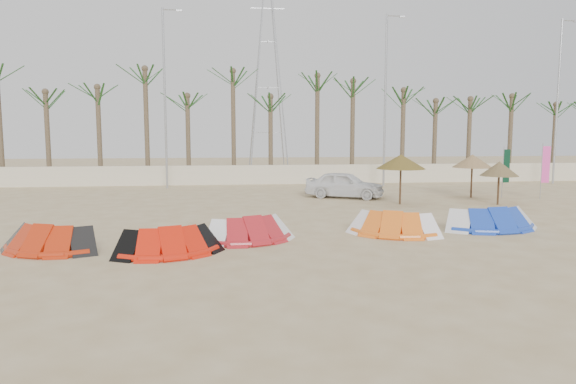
{
  "coord_description": "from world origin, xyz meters",
  "views": [
    {
      "loc": [
        -2.21,
        -12.72,
        3.48
      ],
      "look_at": [
        0.0,
        6.0,
        1.3
      ],
      "focal_mm": 32.0,
      "sensor_mm": 36.0,
      "label": 1
    }
  ],
  "objects": [
    {
      "name": "ground",
      "position": [
        0.0,
        0.0,
        0.0
      ],
      "size": [
        120.0,
        120.0,
        0.0
      ],
      "primitive_type": "plane",
      "color": "#CCB88C",
      "rests_on": "ground"
    },
    {
      "name": "boundary_wall",
      "position": [
        0.0,
        22.0,
        0.65
      ],
      "size": [
        60.0,
        0.3,
        1.3
      ],
      "primitive_type": "cube",
      "color": "beige",
      "rests_on": "ground"
    },
    {
      "name": "palm_line",
      "position": [
        0.67,
        23.5,
        6.44
      ],
      "size": [
        52.0,
        4.0,
        7.7
      ],
      "color": "brown",
      "rests_on": "ground"
    },
    {
      "name": "lamp_b",
      "position": [
        -5.96,
        20.0,
        5.77
      ],
      "size": [
        1.25,
        0.14,
        11.0
      ],
      "color": "#A5A8AD",
      "rests_on": "ground"
    },
    {
      "name": "lamp_c",
      "position": [
        8.04,
        20.0,
        5.77
      ],
      "size": [
        1.25,
        0.14,
        11.0
      ],
      "color": "#A5A8AD",
      "rests_on": "ground"
    },
    {
      "name": "lamp_d",
      "position": [
        20.04,
        20.0,
        5.77
      ],
      "size": [
        1.25,
        0.14,
        11.0
      ],
      "color": "#A5A8AD",
      "rests_on": "ground"
    },
    {
      "name": "pylon",
      "position": [
        1.0,
        28.0,
        0.0
      ],
      "size": [
        3.0,
        3.0,
        14.0
      ],
      "primitive_type": null,
      "color": "#A5A8AD",
      "rests_on": "ground"
    },
    {
      "name": "kite_red_left",
      "position": [
        -7.47,
        2.97,
        0.42
      ],
      "size": [
        3.41,
        2.37,
        0.9
      ],
      "color": "red",
      "rests_on": "ground"
    },
    {
      "name": "kite_red_mid",
      "position": [
        -3.88,
        2.2,
        0.42
      ],
      "size": [
        3.34,
        2.26,
        0.9
      ],
      "color": "red",
      "rests_on": "ground"
    },
    {
      "name": "kite_red_right",
      "position": [
        -1.49,
        3.73,
        0.42
      ],
      "size": [
        3.33,
        2.37,
        0.9
      ],
      "color": "#B31D23",
      "rests_on": "ground"
    },
    {
      "name": "kite_orange",
      "position": [
        3.36,
        4.23,
        0.42
      ],
      "size": [
        3.5,
        2.59,
        0.9
      ],
      "color": "orange",
      "rests_on": "ground"
    },
    {
      "name": "kite_blue",
      "position": [
        7.23,
        4.78,
        0.42
      ],
      "size": [
        3.65,
        1.93,
        0.9
      ],
      "color": "#1A40B8",
      "rests_on": "ground"
    },
    {
      "name": "parasol_left",
      "position": [
        6.14,
        11.3,
        2.09
      ],
      "size": [
        2.39,
        2.39,
        2.44
      ],
      "color": "#4C331E",
      "rests_on": "ground"
    },
    {
      "name": "parasol_mid",
      "position": [
        10.84,
        10.65,
        1.75
      ],
      "size": [
        1.82,
        1.82,
        2.1
      ],
      "color": "#4C331E",
      "rests_on": "ground"
    },
    {
      "name": "parasol_right",
      "position": [
        10.81,
        13.37,
        1.97
      ],
      "size": [
        2.09,
        2.09,
        2.33
      ],
      "color": "#4C331E",
      "rests_on": "ground"
    },
    {
      "name": "flag_pink",
      "position": [
        14.29,
        12.33,
        1.75
      ],
      "size": [
        0.45,
        0.06,
        2.95
      ],
      "color": "#A5A8AD",
      "rests_on": "ground"
    },
    {
      "name": "flag_green",
      "position": [
        12.64,
        13.2,
        1.63
      ],
      "size": [
        0.45,
        0.1,
        2.75
      ],
      "color": "#A5A8AD",
      "rests_on": "ground"
    },
    {
      "name": "car",
      "position": [
        4.02,
        14.1,
        0.71
      ],
      "size": [
        4.49,
        3.34,
        1.42
      ],
      "primitive_type": "imported",
      "rotation": [
        0.0,
        0.0,
        1.12
      ],
      "color": "white",
      "rests_on": "ground"
    }
  ]
}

